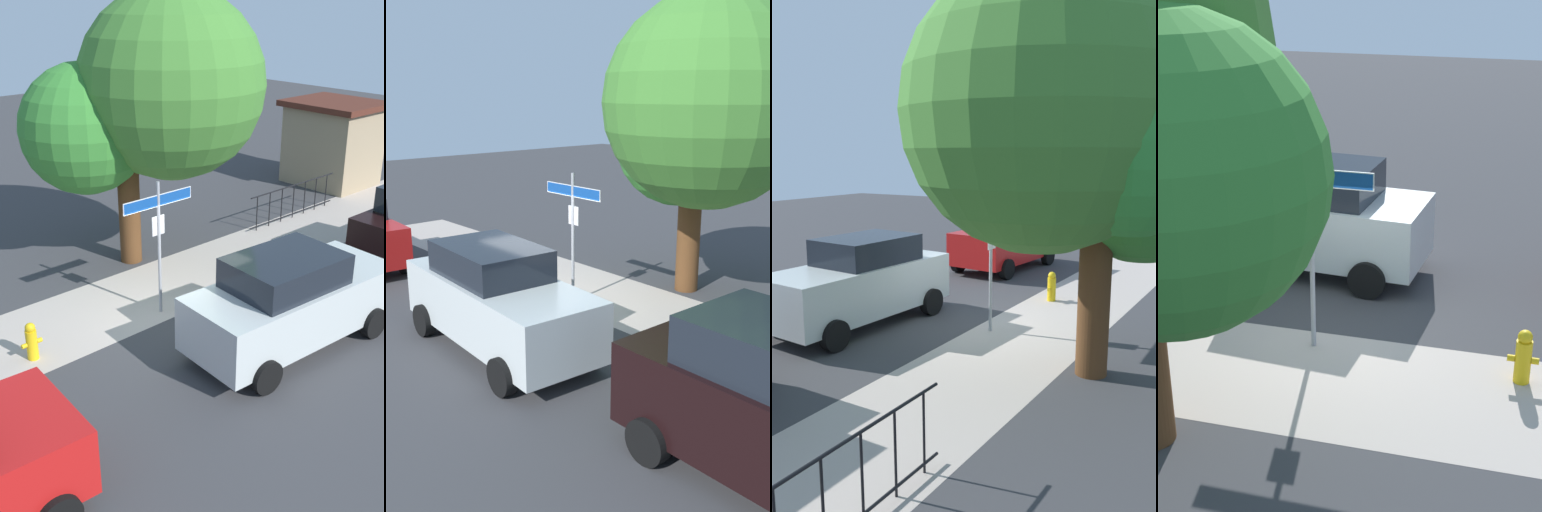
% 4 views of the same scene
% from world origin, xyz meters
% --- Properties ---
extents(ground_plane, '(60.00, 60.00, 0.00)m').
position_xyz_m(ground_plane, '(0.00, 0.00, 0.00)').
color(ground_plane, '#38383A').
extents(sidewalk_strip, '(24.00, 2.60, 0.00)m').
position_xyz_m(sidewalk_strip, '(2.00, 1.30, 0.00)').
color(sidewalk_strip, '#B2A498').
rests_on(sidewalk_strip, ground_plane).
extents(street_sign, '(1.77, 0.07, 2.98)m').
position_xyz_m(street_sign, '(0.11, 0.40, 2.09)').
color(street_sign, '#9EA0A5').
rests_on(street_sign, ground_plane).
extents(shade_tree, '(5.50, 5.01, 6.71)m').
position_xyz_m(shade_tree, '(1.77, 2.85, 4.18)').
color(shade_tree, '#53321A').
rests_on(shade_tree, ground_plane).
extents(car_silver, '(4.58, 2.18, 1.98)m').
position_xyz_m(car_silver, '(1.16, -2.35, 0.99)').
color(car_silver, '#BAC1BF').
rests_on(car_silver, ground_plane).
extents(fire_hydrant, '(0.42, 0.22, 0.78)m').
position_xyz_m(fire_hydrant, '(-2.90, 0.60, 0.38)').
color(fire_hydrant, yellow).
rests_on(fire_hydrant, ground_plane).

